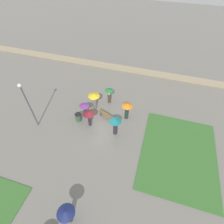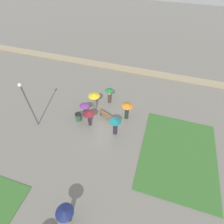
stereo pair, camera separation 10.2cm
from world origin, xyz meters
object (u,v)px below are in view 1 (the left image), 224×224
crowd_person_maroon (89,115)px  crowd_person_yellow (94,98)px  crowd_person_green (109,94)px  lamp_post (27,101)px  crowd_person_purple (85,109)px  lone_walker_far_path (67,214)px  crowd_person_orange (127,108)px  trash_bin (78,117)px  park_bench (107,115)px  crowd_person_teal (115,124)px

crowd_person_maroon → crowd_person_yellow: 2.44m
crowd_person_maroon → crowd_person_green: size_ratio=0.99×
crowd_person_maroon → lamp_post: bearing=-104.4°
crowd_person_purple → lone_walker_far_path: lone_walker_far_path is taller
crowd_person_orange → crowd_person_green: 2.92m
trash_bin → crowd_person_maroon: size_ratio=0.47×
crowd_person_maroon → crowd_person_yellow: crowd_person_yellow is taller
park_bench → crowd_person_teal: crowd_person_teal is taller
crowd_person_maroon → lone_walker_far_path: lone_walker_far_path is taller
park_bench → trash_bin: 2.85m
lamp_post → lone_walker_far_path: (-6.73, 6.49, -1.75)m
park_bench → crowd_person_green: size_ratio=1.00×
lamp_post → crowd_person_purple: bearing=-149.8°
crowd_person_teal → crowd_person_purple: (3.49, -1.12, -0.18)m
trash_bin → crowd_person_orange: size_ratio=0.44×
crowd_person_yellow → crowd_person_green: crowd_person_yellow is taller
lamp_post → crowd_person_orange: bearing=-157.0°
lamp_post → crowd_person_teal: lamp_post is taller
park_bench → crowd_person_purple: size_ratio=1.08×
crowd_person_yellow → crowd_person_purple: 1.61m
crowd_person_yellow → crowd_person_purple: (0.45, 1.52, -0.24)m
crowd_person_green → lone_walker_far_path: (-0.98, 11.64, 0.20)m
park_bench → crowd_person_maroon: size_ratio=1.02×
crowd_person_maroon → crowd_person_orange: crowd_person_orange is taller
lamp_post → crowd_person_maroon: lamp_post is taller
crowd_person_yellow → lone_walker_far_path: bearing=166.8°
crowd_person_yellow → crowd_person_teal: (-3.04, 2.65, -0.06)m
crowd_person_teal → crowd_person_purple: bearing=84.0°
crowd_person_green → crowd_person_yellow: bearing=43.9°
crowd_person_maroon → crowd_person_green: (-0.83, -3.66, -0.22)m
crowd_person_yellow → crowd_person_green: size_ratio=1.04×
park_bench → lone_walker_far_path: bearing=115.1°
crowd_person_orange → crowd_person_purple: 4.18m
crowd_person_orange → crowd_person_yellow: bearing=116.3°
crowd_person_green → crowd_person_orange: bearing=142.2°
park_bench → crowd_person_yellow: 2.27m
crowd_person_maroon → crowd_person_teal: 2.66m
lamp_post → crowd_person_orange: size_ratio=2.57×
crowd_person_maroon → crowd_person_orange: 3.75m
lamp_post → crowd_person_orange: (-8.11, -3.44, -1.80)m
lone_walker_far_path → crowd_person_teal: bearing=-107.0°
trash_bin → crowd_person_green: crowd_person_green is taller
park_bench → lamp_post: size_ratio=0.37×
lamp_post → trash_bin: bearing=-154.2°
crowd_person_orange → crowd_person_purple: crowd_person_orange is taller
lamp_post → crowd_person_maroon: size_ratio=2.73×
trash_bin → crowd_person_purple: bearing=-127.0°
crowd_person_orange → crowd_person_green: crowd_person_orange is taller
crowd_person_orange → crowd_person_teal: 2.26m
lamp_post → crowd_person_green: size_ratio=2.69×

